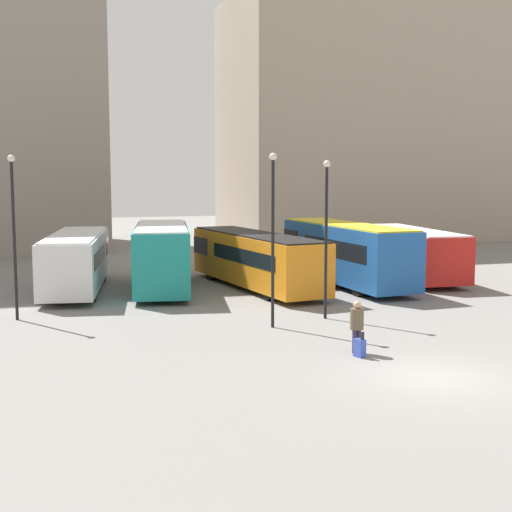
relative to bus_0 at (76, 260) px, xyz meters
The scene contains 12 objects.
ground_plane 20.80m from the bus_0, 64.43° to the right, with size 160.00×160.00×0.00m, color slate.
building_block_right 38.10m from the bus_0, 39.37° to the left, with size 28.09×14.11×21.10m.
bus_0 is the anchor object (origin of this frame).
bus_1 4.24m from the bus_0, 14.98° to the right, with size 4.08×9.35×3.27m.
bus_2 8.94m from the bus_0, 10.60° to the right, with size 4.07×11.72×2.79m.
bus_3 13.76m from the bus_0, ahead, with size 3.18×10.92×3.23m.
bus_4 17.96m from the bus_0, ahead, with size 3.39×9.54×2.76m.
traveler 17.45m from the bus_0, 62.61° to the right, with size 0.54×0.54×1.72m.
suitcase 17.88m from the bus_0, 63.70° to the right, with size 0.32×0.42×0.83m.
lamp_post_0 7.54m from the bus_0, 111.74° to the right, with size 0.28×0.28×6.53m.
lamp_post_1 13.76m from the bus_0, 47.46° to the right, with size 0.28×0.28×6.32m.
lamp_post_2 13.04m from the bus_0, 58.87° to the right, with size 0.28×0.28×6.56m.
Camera 1 is at (-10.66, -17.47, 5.76)m, focal length 50.00 mm.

